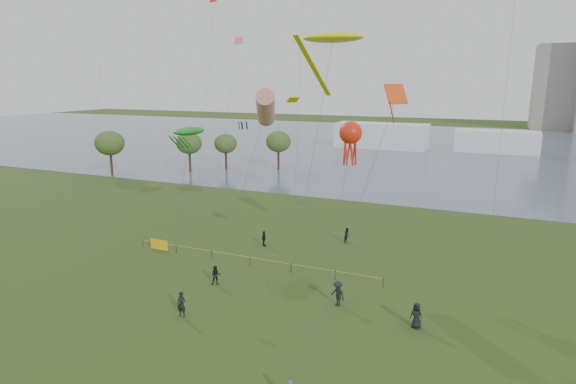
% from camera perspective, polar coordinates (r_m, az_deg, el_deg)
% --- Properties ---
extents(ground_plane, '(400.00, 400.00, 0.00)m').
position_cam_1_polar(ground_plane, '(30.76, -7.87, -18.70)').
color(ground_plane, '#223611').
extents(lake, '(400.00, 120.00, 0.08)m').
position_cam_1_polar(lake, '(124.00, 16.89, 5.02)').
color(lake, slate).
rests_on(lake, ground_plane).
extents(building_low, '(16.00, 18.00, 28.00)m').
position_cam_1_polar(building_low, '(191.02, 29.48, 10.76)').
color(building_low, gray).
rests_on(building_low, ground_plane).
extents(pavilion_left, '(22.00, 8.00, 6.00)m').
position_cam_1_polar(pavilion_left, '(120.72, 11.01, 6.56)').
color(pavilion_left, white).
rests_on(pavilion_left, ground_plane).
extents(pavilion_right, '(18.00, 7.00, 5.00)m').
position_cam_1_polar(pavilion_right, '(120.93, 23.47, 5.50)').
color(pavilion_right, white).
rests_on(pavilion_right, ground_plane).
extents(trees, '(29.02, 21.56, 7.80)m').
position_cam_1_polar(trees, '(88.09, -10.96, 5.73)').
color(trees, '#352118').
rests_on(trees, ground_plane).
extents(fence, '(24.07, 0.07, 1.05)m').
position_cam_1_polar(fence, '(46.57, -11.25, -6.75)').
color(fence, black).
rests_on(fence, ground_plane).
extents(spectator_a, '(0.98, 0.93, 1.61)m').
position_cam_1_polar(spectator_a, '(39.81, -8.54, -9.74)').
color(spectator_a, black).
rests_on(spectator_a, ground_plane).
extents(spectator_b, '(1.42, 1.19, 1.91)m').
position_cam_1_polar(spectator_b, '(36.09, 5.92, -11.88)').
color(spectator_b, black).
rests_on(spectator_b, ground_plane).
extents(spectator_c, '(0.49, 0.95, 1.56)m').
position_cam_1_polar(spectator_c, '(48.23, -2.88, -5.53)').
color(spectator_c, black).
rests_on(spectator_c, ground_plane).
extents(spectator_d, '(1.01, 0.83, 1.77)m').
position_cam_1_polar(spectator_d, '(34.12, 14.98, -13.96)').
color(spectator_d, black).
rests_on(spectator_d, ground_plane).
extents(spectator_f, '(0.71, 0.50, 1.83)m').
position_cam_1_polar(spectator_f, '(35.23, -12.51, -12.86)').
color(spectator_f, black).
rests_on(spectator_f, ground_plane).
extents(spectator_g, '(0.75, 0.87, 1.57)m').
position_cam_1_polar(spectator_g, '(49.49, 7.04, -5.11)').
color(spectator_g, black).
rests_on(spectator_g, ground_plane).
extents(kite_stingray, '(4.94, 10.02, 19.82)m').
position_cam_1_polar(kite_stingray, '(39.66, 5.27, 17.65)').
color(kite_stingray, '#3F3F42').
extents(kite_windsock, '(5.00, 5.31, 15.50)m').
position_cam_1_polar(kite_windsock, '(46.35, -2.68, 9.91)').
color(kite_windsock, '#3F3F42').
extents(kite_creature, '(3.04, 8.43, 11.40)m').
position_cam_1_polar(kite_creature, '(51.96, -11.64, 7.05)').
color(kite_creature, '#3F3F42').
extents(kite_octopus, '(2.03, 7.16, 12.65)m').
position_cam_1_polar(kite_octopus, '(43.37, 7.43, 6.85)').
color(kite_octopus, '#3F3F42').
extents(kite_delta, '(3.04, 12.51, 15.95)m').
position_cam_1_polar(kite_delta, '(28.25, 12.03, 9.34)').
color(kite_delta, '#3F3F42').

